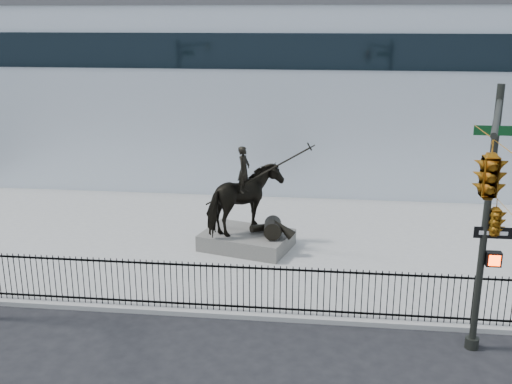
# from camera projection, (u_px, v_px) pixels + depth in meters

# --- Properties ---
(ground) EXTENTS (120.00, 120.00, 0.00)m
(ground) POSITION_uv_depth(u_px,v_px,m) (212.00, 336.00, 16.59)
(ground) COLOR black
(ground) RESTS_ON ground
(plaza) EXTENTS (30.00, 12.00, 0.15)m
(plaza) POSITION_uv_depth(u_px,v_px,m) (246.00, 242.00, 23.24)
(plaza) COLOR gray
(plaza) RESTS_ON ground
(building) EXTENTS (44.00, 14.00, 9.00)m
(building) POSITION_uv_depth(u_px,v_px,m) (275.00, 89.00, 34.38)
(building) COLOR silver
(building) RESTS_ON ground
(picket_fence) EXTENTS (22.10, 0.10, 1.50)m
(picket_fence) POSITION_uv_depth(u_px,v_px,m) (220.00, 287.00, 17.53)
(picket_fence) COLOR black
(picket_fence) RESTS_ON plaza
(statue_plinth) EXTENTS (3.65, 2.96, 0.60)m
(statue_plinth) POSITION_uv_depth(u_px,v_px,m) (247.00, 240.00, 22.45)
(statue_plinth) COLOR #56534E
(statue_plinth) RESTS_ON plaza
(equestrian_statue) EXTENTS (3.94, 3.00, 3.45)m
(equestrian_statue) POSITION_uv_depth(u_px,v_px,m) (248.00, 201.00, 21.99)
(equestrian_statue) COLOR black
(equestrian_statue) RESTS_ON statue_plinth
(traffic_signal_right) EXTENTS (2.17, 6.86, 7.00)m
(traffic_signal_right) POSITION_uv_depth(u_px,v_px,m) (492.00, 198.00, 12.59)
(traffic_signal_right) COLOR black
(traffic_signal_right) RESTS_ON ground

